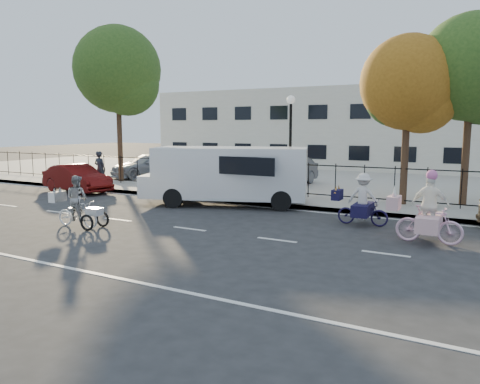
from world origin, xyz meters
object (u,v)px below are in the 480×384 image
Objects in this scene: pedestrian at (100,169)px; lot_car_b at (261,171)px; lamppost at (291,128)px; lot_car_a at (148,166)px; zebra_trike at (78,207)px; unicorn_bike at (428,216)px; bull_bike at (362,204)px; red_sedan at (77,178)px; lot_car_c at (287,171)px; white_van at (228,173)px.

lot_car_b is (6.77, 4.73, -0.19)m from pedestrian.
lot_car_a is (-10.74, 3.48, -2.27)m from lamppost.
lot_car_a is 0.92× the size of lot_car_b.
zebra_trike is 0.96× the size of unicorn_bike.
unicorn_bike is (6.25, -5.13, -2.36)m from lamppost.
lot_car_a is at bearing 62.31° from unicorn_bike.
bull_bike is 14.02m from pedestrian.
zebra_trike is 0.47× the size of red_sedan.
lamppost is at bearing -61.38° from lot_car_c.
white_van is at bearing -22.83° from zebra_trike.
unicorn_bike is at bearing -44.08° from lot_car_c.
red_sedan is (-10.16, -2.57, -2.44)m from lamppost.
lamppost is 2.14× the size of unicorn_bike.
lot_car_c is (8.09, 5.05, -0.18)m from pedestrian.
white_van is 5.97m from lot_car_c.
lot_car_b is at bearing -7.66° from zebra_trike.
pedestrian reaches higher than lot_car_a.
lot_car_c is at bearing 36.17° from bull_bike.
lamppost is 9.43m from zebra_trike.
zebra_trike reaches higher than lot_car_c.
white_van is at bearing -86.57° from lot_car_c.
unicorn_bike is at bearing -41.52° from lot_car_b.
unicorn_bike reaches higher than pedestrian.
red_sedan is at bearing 80.32° from unicorn_bike.
unicorn_bike is at bearing -6.47° from lot_car_a.
pedestrian is 8.26m from lot_car_b.
unicorn_bike is at bearing 163.86° from pedestrian.
bull_bike is 1.00× the size of pedestrian.
lot_car_b reaches higher than red_sedan.
unicorn_bike is 11.84m from lot_car_c.
pedestrian reaches higher than lot_car_b.
lamppost reaches higher than unicorn_bike.
red_sedan is 10.51m from lot_car_c.
pedestrian is (-13.84, 2.20, 0.38)m from bull_bike.
lot_car_c is (8.47, 6.22, 0.21)m from red_sedan.
unicorn_bike is at bearing -39.38° from lamppost.
bull_bike is (7.84, 4.68, 0.04)m from zebra_trike.
lamppost is 0.84× the size of lot_car_b.
bull_bike is at bearing -5.17° from lot_car_a.
bull_bike is 9.90m from lot_car_b.
lot_car_b reaches higher than lot_car_a.
red_sedan is 2.24× the size of pedestrian.
pedestrian is at bearing -7.92° from red_sedan.
unicorn_bike reaches higher than red_sedan.
lot_car_c is at bearing -43.83° from red_sedan.
zebra_trike is at bearing -121.96° from red_sedan.
lamppost is 4.60m from lot_car_c.
zebra_trike is 0.43× the size of lot_car_c.
lot_car_c is (-5.75, 7.25, 0.21)m from bull_bike.
lot_car_b is 1.36m from lot_car_c.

